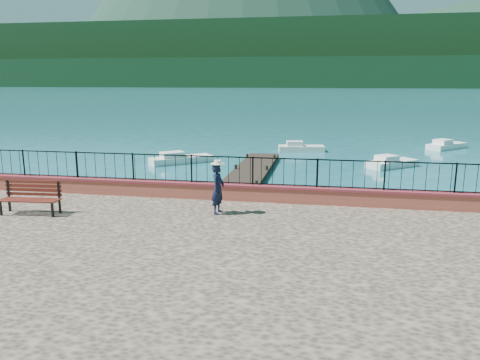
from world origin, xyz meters
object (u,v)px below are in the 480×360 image
(boat_2, at_px, (392,161))
(boat_5, at_px, (447,144))
(park_bench, at_px, (31,204))
(boat_4, at_px, (301,146))
(boat_0, at_px, (100,191))
(boat_3, at_px, (181,157))
(person, at_px, (218,189))

(boat_2, height_order, boat_5, same)
(park_bench, distance_m, boat_2, 21.60)
(boat_4, bearing_deg, boat_2, -51.96)
(boat_5, bearing_deg, boat_4, 152.57)
(boat_2, bearing_deg, boat_0, 178.30)
(boat_3, height_order, boat_5, same)
(boat_3, distance_m, boat_5, 21.05)
(person, distance_m, boat_2, 17.65)
(boat_5, bearing_deg, boat_0, -178.90)
(boat_0, xyz_separation_m, boat_2, (14.12, 10.79, 0.00))
(boat_2, relative_size, boat_3, 0.82)
(boat_0, distance_m, boat_4, 18.23)
(boat_2, relative_size, boat_4, 0.98)
(boat_2, height_order, boat_3, same)
(park_bench, relative_size, boat_4, 0.56)
(boat_2, bearing_deg, park_bench, -166.88)
(park_bench, distance_m, boat_5, 31.85)
(boat_0, height_order, boat_3, same)
(boat_0, height_order, boat_5, same)
(boat_3, relative_size, boat_4, 1.20)
(park_bench, distance_m, boat_4, 23.71)
(boat_2, bearing_deg, boat_3, 145.14)
(person, distance_m, boat_3, 16.16)
(boat_3, bearing_deg, person, -106.85)
(park_bench, xyz_separation_m, boat_5, (18.46, 25.94, -1.11))
(person, relative_size, boat_3, 0.39)
(boat_3, xyz_separation_m, boat_4, (7.43, 6.48, 0.00))
(person, bearing_deg, boat_2, -16.95)
(boat_0, bearing_deg, boat_5, 40.48)
(boat_3, xyz_separation_m, boat_5, (18.59, 9.88, 0.00))
(boat_4, distance_m, boat_5, 11.67)
(person, xyz_separation_m, boat_5, (12.66, 24.82, -1.60))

